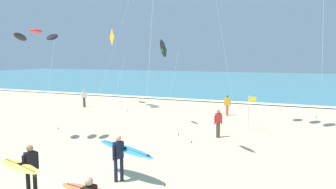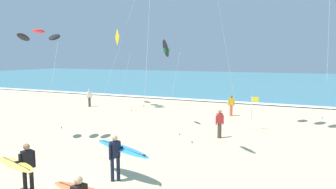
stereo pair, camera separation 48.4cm
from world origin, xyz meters
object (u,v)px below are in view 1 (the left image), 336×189
(surfer_lead, at_px, (122,152))
(lifeguard_flag, at_px, (249,109))
(bystander_red_top, at_px, (218,123))
(kite_delta_charcoal_distant, at_px, (164,48))
(bystander_white_top, at_px, (84,98))
(kite_arc_scarlet_low, at_px, (36,35))
(surfer_third, at_px, (26,167))
(bystander_yellow_top, at_px, (227,105))
(kite_diamond_golden_far, at_px, (112,39))

(surfer_lead, distance_m, lifeguard_flag, 10.40)
(bystander_red_top, bearing_deg, lifeguard_flag, 63.80)
(kite_delta_charcoal_distant, distance_m, lifeguard_flag, 6.55)
(surfer_lead, xyz_separation_m, kite_delta_charcoal_distant, (-2.13, 8.92, 3.94))
(bystander_white_top, bearing_deg, bystander_red_top, -23.27)
(kite_arc_scarlet_low, relative_size, lifeguard_flag, 2.80)
(surfer_lead, relative_size, surfer_third, 1.32)
(kite_arc_scarlet_low, height_order, lifeguard_flag, kite_arc_scarlet_low)
(kite_arc_scarlet_low, bearing_deg, bystander_yellow_top, 55.07)
(bystander_white_top, bearing_deg, kite_diamond_golden_far, 62.79)
(surfer_third, bearing_deg, bystander_yellow_top, 79.40)
(surfer_lead, xyz_separation_m, surfer_third, (-2.05, -2.43, -0.01))
(kite_arc_scarlet_low, relative_size, bystander_white_top, 3.70)
(surfer_third, distance_m, kite_diamond_golden_far, 20.45)
(surfer_third, bearing_deg, bystander_red_top, 67.98)
(kite_diamond_golden_far, relative_size, bystander_white_top, 4.42)
(bystander_white_top, relative_size, bystander_red_top, 1.00)
(bystander_yellow_top, bearing_deg, surfer_lead, -94.12)
(surfer_lead, distance_m, kite_delta_charcoal_distant, 9.98)
(bystander_white_top, xyz_separation_m, bystander_red_top, (13.41, -5.77, 0.00))
(surfer_lead, distance_m, kite_diamond_golden_far, 19.34)
(surfer_lead, height_order, lifeguard_flag, lifeguard_flag)
(surfer_third, bearing_deg, kite_arc_scarlet_low, 130.91)
(kite_arc_scarlet_low, distance_m, lifeguard_flag, 12.81)
(bystander_yellow_top, bearing_deg, lifeguard_flag, -61.34)
(surfer_third, height_order, kite_diamond_golden_far, kite_diamond_golden_far)
(bystander_white_top, bearing_deg, surfer_third, -58.30)
(kite_delta_charcoal_distant, bearing_deg, surfer_third, -89.59)
(kite_delta_charcoal_distant, relative_size, bystander_white_top, 3.51)
(bystander_white_top, height_order, bystander_red_top, same)
(kite_arc_scarlet_low, height_order, kite_delta_charcoal_distant, kite_arc_scarlet_low)
(kite_diamond_golden_far, xyz_separation_m, bystander_yellow_top, (11.21, -1.75, -5.31))
(kite_delta_charcoal_distant, xyz_separation_m, lifeguard_flag, (5.30, 0.98, -3.73))
(kite_diamond_golden_far, xyz_separation_m, bystander_red_top, (12.05, -8.41, -5.31))
(surfer_third, xyz_separation_m, kite_arc_scarlet_low, (-4.61, 5.33, 4.52))
(kite_diamond_golden_far, xyz_separation_m, lifeguard_flag, (13.38, -5.72, -4.86))
(kite_diamond_golden_far, bearing_deg, surfer_third, -65.69)
(kite_diamond_golden_far, height_order, bystander_white_top, kite_diamond_golden_far)
(bystander_yellow_top, bearing_deg, kite_diamond_golden_far, 171.11)
(bystander_red_top, relative_size, lifeguard_flag, 0.76)
(kite_delta_charcoal_distant, distance_m, bystander_yellow_top, 7.20)
(kite_diamond_golden_far, distance_m, bystander_yellow_top, 12.52)
(kite_diamond_golden_far, relative_size, kite_delta_charcoal_distant, 1.26)
(kite_diamond_golden_far, distance_m, bystander_red_top, 15.63)
(surfer_lead, xyz_separation_m, kite_diamond_golden_far, (-10.21, 15.62, 5.07))
(kite_arc_scarlet_low, distance_m, bystander_yellow_top, 14.20)
(kite_diamond_golden_far, height_order, kite_arc_scarlet_low, kite_diamond_golden_far)
(bystander_yellow_top, bearing_deg, surfer_third, -100.60)
(kite_arc_scarlet_low, relative_size, bystander_yellow_top, 3.70)
(bystander_white_top, bearing_deg, surfer_lead, -48.29)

